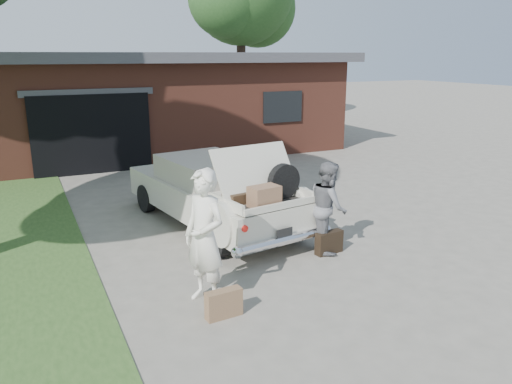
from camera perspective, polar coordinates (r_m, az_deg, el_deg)
name	(u,v)px	position (r m, az deg, el deg)	size (l,w,h in m)	color
ground	(273,269)	(7.89, 1.91, -8.78)	(90.00, 90.00, 0.00)	gray
house	(149,100)	(18.43, -12.16, 10.22)	(12.80, 7.80, 3.30)	brown
sedan	(215,191)	(9.72, -4.76, 0.07)	(2.43, 4.77, 1.75)	beige
woman_left	(205,237)	(6.60, -5.91, -5.19)	(0.67, 0.44, 1.84)	white
woman_right	(328,207)	(8.46, 8.24, -1.66)	(0.75, 0.59, 1.55)	slate
suitcase_left	(224,304)	(6.49, -3.71, -12.62)	(0.48, 0.15, 0.37)	#8B6646
suitcase_right	(329,242)	(8.50, 8.35, -5.73)	(0.50, 0.16, 0.38)	black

